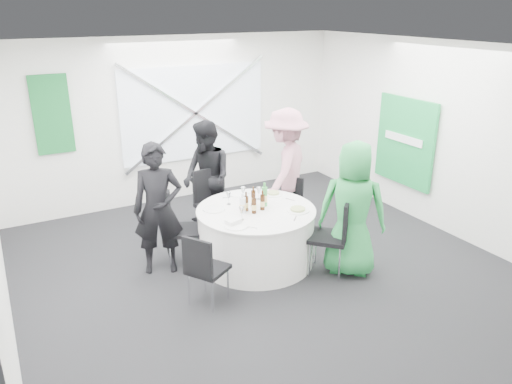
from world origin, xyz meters
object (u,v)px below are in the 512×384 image
banquet_table (256,236)px  chair_back_right (289,201)px  chair_back (211,198)px  green_water_bottle (265,197)px  person_man_back_left (158,209)px  chair_front_right (336,231)px  person_woman_pink (286,169)px  person_man_back (207,178)px  person_woman_green (352,209)px  chair_front_left (204,265)px  clear_water_bottle (243,205)px  chair_back_left (177,223)px

banquet_table → chair_back_right: (0.92, 0.64, 0.10)m
banquet_table → chair_back: (-0.18, 1.06, 0.21)m
banquet_table → green_water_bottle: bearing=18.6°
banquet_table → person_man_back_left: size_ratio=0.91×
chair_front_right → person_woman_pink: bearing=-142.1°
person_man_back → person_woman_green: 2.32m
banquet_table → person_man_back_left: 1.33m
chair_back → person_man_back_left: (-1.01, -0.67, 0.26)m
chair_back_right → person_man_back: (-1.07, 0.61, 0.36)m
chair_back → chair_front_left: 1.91m
chair_back → chair_front_right: (0.90, -1.83, 0.01)m
green_water_bottle → clear_water_bottle: (-0.36, -0.08, -0.02)m
chair_back_right → person_man_back_left: bearing=-118.3°
person_man_back_left → person_woman_green: bearing=-11.2°
chair_front_right → person_man_back: bearing=-110.0°
person_woman_green → green_water_bottle: 1.16m
chair_back_left → person_man_back: 1.13m
chair_front_left → person_woman_pink: 2.50m
person_man_back_left → person_woman_green: size_ratio=0.98×
chair_back → person_man_back_left: person_man_back_left is taller
chair_back_left → clear_water_bottle: (0.71, -0.49, 0.29)m
banquet_table → person_woman_green: person_woman_green is taller
person_woman_pink → clear_water_bottle: size_ratio=6.85×
chair_back_right → chair_front_right: bearing=-42.7°
person_man_back_left → person_man_back: (1.03, 0.84, -0.01)m
clear_water_bottle → chair_back_left: bearing=145.5°
green_water_bottle → clear_water_bottle: green_water_bottle is taller
chair_back_right → green_water_bottle: green_water_bottle is taller
person_man_back_left → clear_water_bottle: 1.06m
person_woman_pink → clear_water_bottle: bearing=-4.6°
chair_back_right → person_woman_pink: size_ratio=0.45×
chair_front_right → clear_water_bottle: bearing=-81.9°
chair_back → person_woman_green: size_ratio=0.58×
chair_front_right → green_water_bottle: green_water_bottle is taller
chair_back_right → green_water_bottle: size_ratio=2.58×
banquet_table → person_man_back_left: bearing=161.3°
chair_front_right → chair_front_left: 1.75m
chair_back_right → chair_front_left: 2.33m
chair_back_left → banquet_table: bearing=-90.0°
banquet_table → chair_front_left: size_ratio=1.76×
person_woman_green → chair_front_left: bearing=36.3°
chair_back → chair_back_left: 0.96m
person_man_back → person_woman_green: person_woman_green is taller
chair_front_left → clear_water_bottle: clear_water_bottle is taller
chair_front_left → person_man_back_left: 1.11m
chair_front_left → person_man_back: (0.87, 1.89, 0.33)m
person_man_back_left → person_woman_pink: (2.14, 0.43, 0.07)m
person_man_back → banquet_table: bearing=-0.0°
chair_back_right → person_man_back_left: size_ratio=0.49×
person_man_back → person_woman_pink: 1.19m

